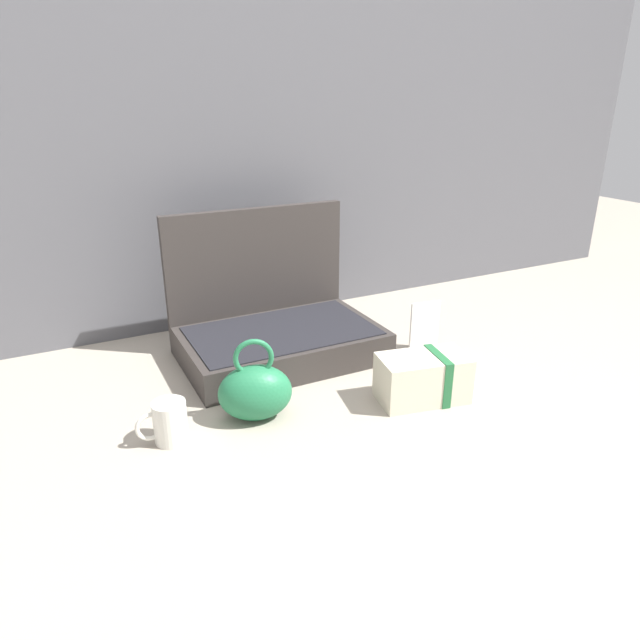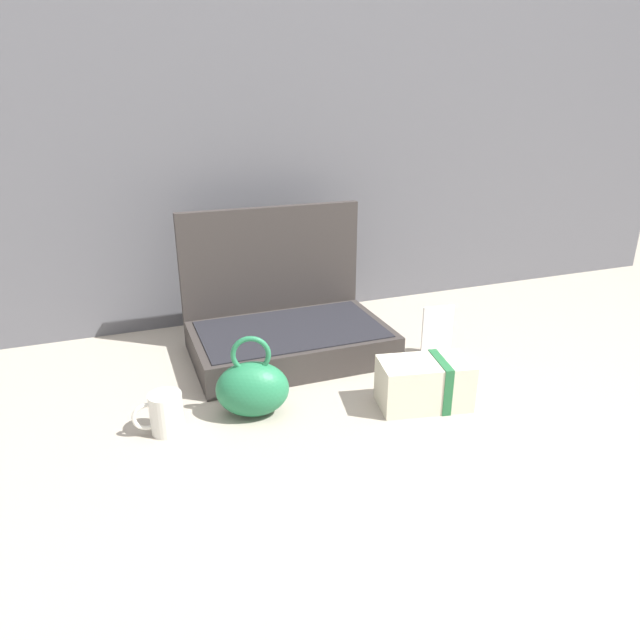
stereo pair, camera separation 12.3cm
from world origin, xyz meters
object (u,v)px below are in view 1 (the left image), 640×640
teal_pouch_handbag (255,391)px  info_card_left (425,326)px  coffee_mug (169,422)px  cream_toiletry_bag (424,378)px  open_suitcase (275,326)px

teal_pouch_handbag → info_card_left: teal_pouch_handbag is taller
teal_pouch_handbag → coffee_mug: bearing=-178.5°
teal_pouch_handbag → cream_toiletry_bag: bearing=-14.6°
open_suitcase → info_card_left: size_ratio=3.67×
open_suitcase → info_card_left: open_suitcase is taller
cream_toiletry_bag → info_card_left: info_card_left is taller
coffee_mug → info_card_left: bearing=10.1°
cream_toiletry_bag → teal_pouch_handbag: bearing=165.4°
teal_pouch_handbag → cream_toiletry_bag: 0.39m
cream_toiletry_bag → coffee_mug: cream_toiletry_bag is taller
open_suitcase → info_card_left: bearing=-23.4°
coffee_mug → info_card_left: 0.74m
cream_toiletry_bag → coffee_mug: bearing=170.7°
open_suitcase → coffee_mug: bearing=-140.7°
teal_pouch_handbag → coffee_mug: size_ratio=1.80×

